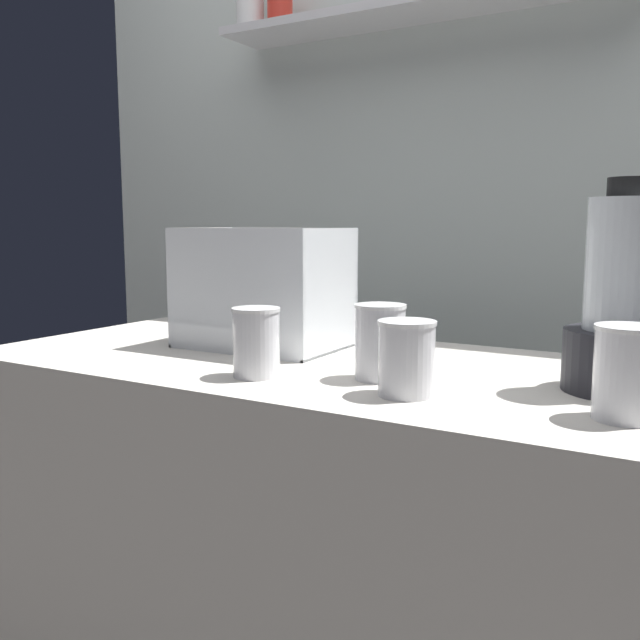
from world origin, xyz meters
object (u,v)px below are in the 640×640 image
object	(u,v)px
juice_cup_pomegranate_far_left	(256,346)
juice_cup_orange_right	(627,377)
blender_pitcher	(621,312)
juice_cup_mango_left	(380,346)
carrot_display_bin	(261,310)
juice_cup_mango_middle	(406,362)

from	to	relation	value
juice_cup_pomegranate_far_left	juice_cup_orange_right	bearing A→B (deg)	3.48
blender_pitcher	juice_cup_pomegranate_far_left	world-z (taller)	blender_pitcher
blender_pitcher	juice_cup_mango_left	xyz separation A→B (m)	(-0.37, -0.11, -0.07)
blender_pitcher	juice_cup_pomegranate_far_left	xyz separation A→B (m)	(-0.56, -0.20, -0.07)
carrot_display_bin	juice_cup_orange_right	distance (m)	0.79
carrot_display_bin	juice_cup_orange_right	size ratio (longest dim) A/B	2.63
juice_cup_mango_left	juice_cup_mango_middle	xyz separation A→B (m)	(0.08, -0.08, -0.01)
carrot_display_bin	juice_cup_mango_middle	size ratio (longest dim) A/B	2.90
juice_cup_mango_left	carrot_display_bin	bearing A→B (deg)	155.93
blender_pitcher	juice_cup_mango_left	world-z (taller)	blender_pitcher
juice_cup_mango_left	juice_cup_orange_right	size ratio (longest dim) A/B	1.00
juice_cup_orange_right	juice_cup_mango_left	bearing A→B (deg)	172.21
juice_cup_orange_right	carrot_display_bin	bearing A→B (deg)	164.12
carrot_display_bin	juice_cup_mango_left	xyz separation A→B (m)	(0.36, -0.16, -0.02)
carrot_display_bin	juice_cup_mango_middle	world-z (taller)	carrot_display_bin
blender_pitcher	juice_cup_orange_right	bearing A→B (deg)	-79.50
juice_cup_pomegranate_far_left	carrot_display_bin	bearing A→B (deg)	123.39
juice_cup_mango_middle	blender_pitcher	bearing A→B (deg)	34.29
carrot_display_bin	juice_cup_pomegranate_far_left	size ratio (longest dim) A/B	2.81
blender_pitcher	carrot_display_bin	bearing A→B (deg)	176.05
juice_cup_mango_middle	juice_cup_pomegranate_far_left	bearing A→B (deg)	-178.16
juice_cup_pomegranate_far_left	blender_pitcher	bearing A→B (deg)	19.73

